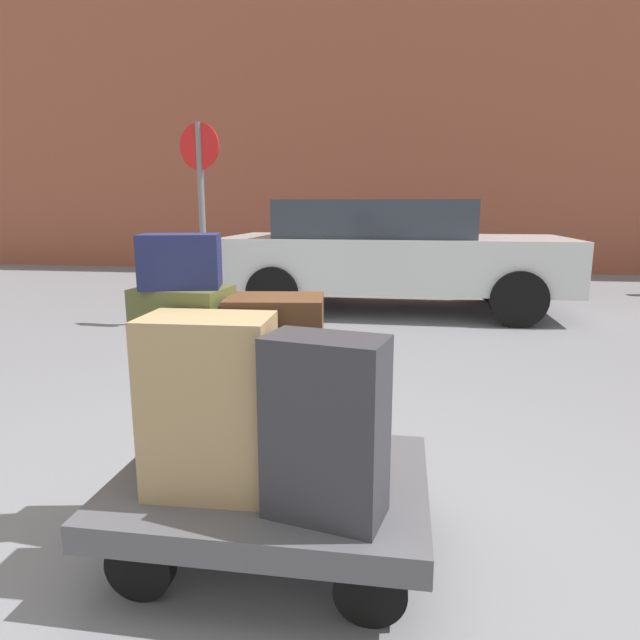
{
  "coord_description": "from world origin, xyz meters",
  "views": [
    {
      "loc": [
        0.47,
        -1.85,
        1.32
      ],
      "look_at": [
        0.0,
        1.2,
        0.69
      ],
      "focal_mm": 30.69,
      "sensor_mm": 36.0,
      "label": 1
    }
  ],
  "objects_px": {
    "luggage_cart": "(272,491)",
    "parked_car": "(390,252)",
    "suitcase_charcoal_stacked_top": "(326,428)",
    "suitcase_olive_center": "(187,371)",
    "suitcase_tan_rear_right": "(210,405)",
    "no_parking_sign": "(202,202)",
    "bollard_kerb_near": "(561,272)",
    "duffel_bag_navy_topmost_pile": "(181,261)",
    "suitcase_brown_front_left": "(276,377)"
  },
  "relations": [
    {
      "from": "duffel_bag_navy_topmost_pile",
      "to": "luggage_cart",
      "type": "bearing_deg",
      "value": -35.9
    },
    {
      "from": "suitcase_charcoal_stacked_top",
      "to": "bollard_kerb_near",
      "type": "relative_size",
      "value": 0.91
    },
    {
      "from": "suitcase_brown_front_left",
      "to": "parked_car",
      "type": "distance_m",
      "value": 5.19
    },
    {
      "from": "parked_car",
      "to": "bollard_kerb_near",
      "type": "height_order",
      "value": "parked_car"
    },
    {
      "from": "suitcase_brown_front_left",
      "to": "bollard_kerb_near",
      "type": "height_order",
      "value": "suitcase_brown_front_left"
    },
    {
      "from": "duffel_bag_navy_topmost_pile",
      "to": "no_parking_sign",
      "type": "height_order",
      "value": "no_parking_sign"
    },
    {
      "from": "luggage_cart",
      "to": "parked_car",
      "type": "bearing_deg",
      "value": 86.99
    },
    {
      "from": "parked_car",
      "to": "no_parking_sign",
      "type": "height_order",
      "value": "no_parking_sign"
    },
    {
      "from": "bollard_kerb_near",
      "to": "suitcase_tan_rear_right",
      "type": "bearing_deg",
      "value": -112.94
    },
    {
      "from": "suitcase_olive_center",
      "to": "bollard_kerb_near",
      "type": "relative_size",
      "value": 1.04
    },
    {
      "from": "duffel_bag_navy_topmost_pile",
      "to": "suitcase_brown_front_left",
      "type": "bearing_deg",
      "value": -8.83
    },
    {
      "from": "no_parking_sign",
      "to": "duffel_bag_navy_topmost_pile",
      "type": "bearing_deg",
      "value": -70.51
    },
    {
      "from": "parked_car",
      "to": "suitcase_charcoal_stacked_top",
      "type": "bearing_deg",
      "value": -90.45
    },
    {
      "from": "suitcase_olive_center",
      "to": "parked_car",
      "type": "relative_size",
      "value": 0.16
    },
    {
      "from": "suitcase_olive_center",
      "to": "suitcase_tan_rear_right",
      "type": "height_order",
      "value": "suitcase_olive_center"
    },
    {
      "from": "luggage_cart",
      "to": "parked_car",
      "type": "relative_size",
      "value": 0.27
    },
    {
      "from": "suitcase_tan_rear_right",
      "to": "no_parking_sign",
      "type": "relative_size",
      "value": 0.28
    },
    {
      "from": "luggage_cart",
      "to": "suitcase_charcoal_stacked_top",
      "type": "distance_m",
      "value": 0.5
    },
    {
      "from": "suitcase_brown_front_left",
      "to": "parked_car",
      "type": "bearing_deg",
      "value": 79.63
    },
    {
      "from": "duffel_bag_navy_topmost_pile",
      "to": "parked_car",
      "type": "bearing_deg",
      "value": 68.68
    },
    {
      "from": "luggage_cart",
      "to": "bollard_kerb_near",
      "type": "distance_m",
      "value": 7.77
    },
    {
      "from": "suitcase_tan_rear_right",
      "to": "no_parking_sign",
      "type": "xyz_separation_m",
      "value": [
        -1.59,
        4.2,
        0.73
      ]
    },
    {
      "from": "suitcase_tan_rear_right",
      "to": "suitcase_charcoal_stacked_top",
      "type": "bearing_deg",
      "value": -15.69
    },
    {
      "from": "suitcase_olive_center",
      "to": "suitcase_brown_front_left",
      "type": "height_order",
      "value": "suitcase_olive_center"
    },
    {
      "from": "suitcase_tan_rear_right",
      "to": "parked_car",
      "type": "bearing_deg",
      "value": 83.21
    },
    {
      "from": "bollard_kerb_near",
      "to": "suitcase_olive_center",
      "type": "bearing_deg",
      "value": -115.11
    },
    {
      "from": "suitcase_tan_rear_right",
      "to": "suitcase_brown_front_left",
      "type": "relative_size",
      "value": 0.97
    },
    {
      "from": "suitcase_tan_rear_right",
      "to": "no_parking_sign",
      "type": "distance_m",
      "value": 4.55
    },
    {
      "from": "duffel_bag_navy_topmost_pile",
      "to": "parked_car",
      "type": "xyz_separation_m",
      "value": [
        0.66,
        5.21,
        -0.36
      ]
    },
    {
      "from": "luggage_cart",
      "to": "parked_car",
      "type": "xyz_separation_m",
      "value": [
        0.28,
        5.36,
        0.49
      ]
    },
    {
      "from": "suitcase_charcoal_stacked_top",
      "to": "suitcase_olive_center",
      "type": "bearing_deg",
      "value": 160.45
    },
    {
      "from": "suitcase_olive_center",
      "to": "no_parking_sign",
      "type": "height_order",
      "value": "no_parking_sign"
    },
    {
      "from": "luggage_cart",
      "to": "suitcase_olive_center",
      "type": "height_order",
      "value": "suitcase_olive_center"
    },
    {
      "from": "suitcase_brown_front_left",
      "to": "parked_car",
      "type": "relative_size",
      "value": 0.15
    },
    {
      "from": "suitcase_tan_rear_right",
      "to": "duffel_bag_navy_topmost_pile",
      "type": "relative_size",
      "value": 2.12
    },
    {
      "from": "no_parking_sign",
      "to": "suitcase_charcoal_stacked_top",
      "type": "bearing_deg",
      "value": -65.01
    },
    {
      "from": "suitcase_charcoal_stacked_top",
      "to": "duffel_bag_navy_topmost_pile",
      "type": "xyz_separation_m",
      "value": [
        -0.62,
        0.39,
        0.49
      ]
    },
    {
      "from": "suitcase_charcoal_stacked_top",
      "to": "bollard_kerb_near",
      "type": "bearing_deg",
      "value": 82.64
    },
    {
      "from": "luggage_cart",
      "to": "suitcase_olive_center",
      "type": "distance_m",
      "value": 0.58
    },
    {
      "from": "parked_car",
      "to": "suitcase_brown_front_left",
      "type": "bearing_deg",
      "value": -93.35
    },
    {
      "from": "suitcase_tan_rear_right",
      "to": "parked_car",
      "type": "distance_m",
      "value": 5.52
    },
    {
      "from": "suitcase_olive_center",
      "to": "duffel_bag_navy_topmost_pile",
      "type": "height_order",
      "value": "duffel_bag_navy_topmost_pile"
    },
    {
      "from": "luggage_cart",
      "to": "suitcase_olive_center",
      "type": "xyz_separation_m",
      "value": [
        -0.38,
        0.15,
        0.41
      ]
    },
    {
      "from": "suitcase_charcoal_stacked_top",
      "to": "duffel_bag_navy_topmost_pile",
      "type": "height_order",
      "value": "duffel_bag_navy_topmost_pile"
    },
    {
      "from": "parked_car",
      "to": "bollard_kerb_near",
      "type": "relative_size",
      "value": 6.58
    },
    {
      "from": "suitcase_tan_rear_right",
      "to": "suitcase_brown_front_left",
      "type": "height_order",
      "value": "suitcase_brown_front_left"
    },
    {
      "from": "luggage_cart",
      "to": "no_parking_sign",
      "type": "distance_m",
      "value": 4.57
    },
    {
      "from": "suitcase_charcoal_stacked_top",
      "to": "bollard_kerb_near",
      "type": "xyz_separation_m",
      "value": [
        2.68,
        7.43,
        -0.31
      ]
    },
    {
      "from": "bollard_kerb_near",
      "to": "luggage_cart",
      "type": "bearing_deg",
      "value": -112.08
    },
    {
      "from": "suitcase_olive_center",
      "to": "suitcase_tan_rear_right",
      "type": "relative_size",
      "value": 1.08
    }
  ]
}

